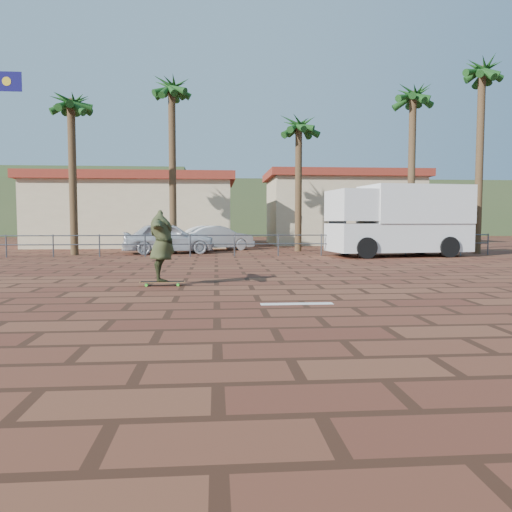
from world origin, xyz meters
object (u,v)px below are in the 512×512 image
Objects in this scene: longboard at (162,282)px; car_silver at (169,238)px; car_white at (216,238)px; campervan at (399,219)px; skateboarder at (162,246)px.

car_silver reaches higher than longboard.
longboard is 14.85m from car_white.
longboard is at bearing -141.47° from campervan.
car_silver reaches higher than car_white.
skateboarder is at bearing -141.47° from campervan.
longboard is 0.25× the size of car_silver.
campervan is (9.62, 9.78, 1.59)m from longboard.
campervan is at bearing -50.25° from skateboarder.
skateboarder is 12.45m from car_silver.
skateboarder reaches higher than longboard.
car_silver is (-0.99, 12.41, 0.67)m from longboard.
campervan is at bearing -148.74° from car_white.
longboard is 0.90m from skateboarder.
car_white is (1.34, 14.77, -0.31)m from skateboarder.
car_silver is at bearing 159.16° from campervan.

